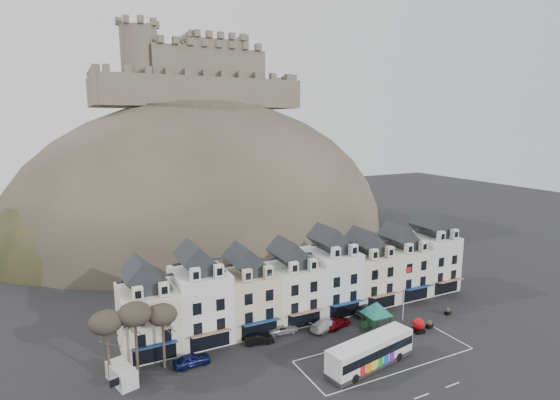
{
  "coord_description": "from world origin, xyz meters",
  "views": [
    {
      "loc": [
        -31.75,
        -37.47,
        28.35
      ],
      "look_at": [
        -1.2,
        24.0,
        16.08
      ],
      "focal_mm": 28.0,
      "sensor_mm": 36.0,
      "label": 1
    }
  ],
  "objects_px": {
    "flagpole": "(405,290)",
    "car_silver": "(282,329)",
    "red_buoy": "(419,325)",
    "car_maroon": "(337,323)",
    "bus_shelter": "(377,308)",
    "car_charcoal": "(369,310)",
    "bus": "(370,351)",
    "car_white": "(327,324)",
    "white_van": "(122,374)",
    "car_navy": "(192,360)",
    "car_black": "(259,339)"
  },
  "relations": [
    {
      "from": "white_van",
      "to": "car_charcoal",
      "type": "height_order",
      "value": "white_van"
    },
    {
      "from": "red_buoy",
      "to": "car_silver",
      "type": "xyz_separation_m",
      "value": [
        -16.81,
        8.06,
        -0.42
      ]
    },
    {
      "from": "white_van",
      "to": "car_white",
      "type": "height_order",
      "value": "white_van"
    },
    {
      "from": "bus_shelter",
      "to": "car_silver",
      "type": "height_order",
      "value": "bus_shelter"
    },
    {
      "from": "flagpole",
      "to": "white_van",
      "type": "height_order",
      "value": "flagpole"
    },
    {
      "from": "red_buoy",
      "to": "car_silver",
      "type": "bearing_deg",
      "value": 154.38
    },
    {
      "from": "flagpole",
      "to": "car_navy",
      "type": "height_order",
      "value": "flagpole"
    },
    {
      "from": "car_navy",
      "to": "car_charcoal",
      "type": "relative_size",
      "value": 0.94
    },
    {
      "from": "bus_shelter",
      "to": "flagpole",
      "type": "bearing_deg",
      "value": 10.51
    },
    {
      "from": "flagpole",
      "to": "car_silver",
      "type": "xyz_separation_m",
      "value": [
        -17.52,
        4.29,
        -4.05
      ]
    },
    {
      "from": "bus_shelter",
      "to": "car_maroon",
      "type": "distance_m",
      "value": 5.88
    },
    {
      "from": "white_van",
      "to": "car_maroon",
      "type": "distance_m",
      "value": 28.65
    },
    {
      "from": "flagpole",
      "to": "car_white",
      "type": "height_order",
      "value": "flagpole"
    },
    {
      "from": "bus",
      "to": "car_charcoal",
      "type": "xyz_separation_m",
      "value": [
        8.57,
        11.17,
        -1.13
      ]
    },
    {
      "from": "car_white",
      "to": "flagpole",
      "type": "bearing_deg",
      "value": -115.37
    },
    {
      "from": "bus_shelter",
      "to": "car_white",
      "type": "xyz_separation_m",
      "value": [
        -5.79,
        3.35,
        -2.54
      ]
    },
    {
      "from": "bus_shelter",
      "to": "car_navy",
      "type": "distance_m",
      "value": 25.27
    },
    {
      "from": "white_van",
      "to": "bus",
      "type": "bearing_deg",
      "value": -36.39
    },
    {
      "from": "flagpole",
      "to": "white_van",
      "type": "xyz_separation_m",
      "value": [
        -38.56,
        1.84,
        -3.65
      ]
    },
    {
      "from": "car_white",
      "to": "car_charcoal",
      "type": "height_order",
      "value": "car_charcoal"
    },
    {
      "from": "bus",
      "to": "car_silver",
      "type": "height_order",
      "value": "bus"
    },
    {
      "from": "white_van",
      "to": "car_black",
      "type": "bearing_deg",
      "value": -12.88
    },
    {
      "from": "bus",
      "to": "car_maroon",
      "type": "distance_m",
      "value": 10.22
    },
    {
      "from": "car_black",
      "to": "car_silver",
      "type": "bearing_deg",
      "value": -60.92
    },
    {
      "from": "bus",
      "to": "car_navy",
      "type": "bearing_deg",
      "value": 143.11
    },
    {
      "from": "car_navy",
      "to": "bus_shelter",
      "type": "bearing_deg",
      "value": -100.38
    },
    {
      "from": "bus",
      "to": "car_white",
      "type": "height_order",
      "value": "bus"
    },
    {
      "from": "white_van",
      "to": "car_charcoal",
      "type": "xyz_separation_m",
      "value": [
        35.18,
        1.7,
        -0.23
      ]
    },
    {
      "from": "white_van",
      "to": "car_maroon",
      "type": "xyz_separation_m",
      "value": [
        28.65,
        0.48,
        -0.28
      ]
    },
    {
      "from": "bus",
      "to": "car_navy",
      "type": "height_order",
      "value": "bus"
    },
    {
      "from": "bus_shelter",
      "to": "red_buoy",
      "type": "distance_m",
      "value": 6.21
    },
    {
      "from": "bus_shelter",
      "to": "car_charcoal",
      "type": "bearing_deg",
      "value": 63.92
    },
    {
      "from": "car_black",
      "to": "car_charcoal",
      "type": "height_order",
      "value": "car_charcoal"
    },
    {
      "from": "car_navy",
      "to": "car_charcoal",
      "type": "height_order",
      "value": "car_charcoal"
    },
    {
      "from": "red_buoy",
      "to": "car_white",
      "type": "bearing_deg",
      "value": 149.97
    },
    {
      "from": "car_silver",
      "to": "car_white",
      "type": "relative_size",
      "value": 0.82
    },
    {
      "from": "flagpole",
      "to": "car_silver",
      "type": "bearing_deg",
      "value": 166.24
    },
    {
      "from": "flagpole",
      "to": "car_navy",
      "type": "relative_size",
      "value": 1.86
    },
    {
      "from": "bus_shelter",
      "to": "flagpole",
      "type": "height_order",
      "value": "flagpole"
    },
    {
      "from": "bus_shelter",
      "to": "car_charcoal",
      "type": "xyz_separation_m",
      "value": [
        2.34,
        4.43,
        -2.54
      ]
    },
    {
      "from": "red_buoy",
      "to": "car_charcoal",
      "type": "distance_m",
      "value": 7.79
    },
    {
      "from": "bus",
      "to": "bus_shelter",
      "type": "distance_m",
      "value": 9.29
    },
    {
      "from": "red_buoy",
      "to": "car_maroon",
      "type": "relative_size",
      "value": 0.47
    },
    {
      "from": "car_maroon",
      "to": "bus_shelter",
      "type": "bearing_deg",
      "value": -141.26
    },
    {
      "from": "car_silver",
      "to": "car_charcoal",
      "type": "distance_m",
      "value": 14.17
    },
    {
      "from": "flagpole",
      "to": "car_white",
      "type": "distance_m",
      "value": 12.39
    },
    {
      "from": "car_silver",
      "to": "car_maroon",
      "type": "bearing_deg",
      "value": -98.87
    },
    {
      "from": "car_black",
      "to": "car_white",
      "type": "xyz_separation_m",
      "value": [
        10.01,
        -0.55,
        0.14
      ]
    },
    {
      "from": "car_white",
      "to": "car_maroon",
      "type": "bearing_deg",
      "value": -108.4
    },
    {
      "from": "flagpole",
      "to": "red_buoy",
      "type": "bearing_deg",
      "value": -100.68
    }
  ]
}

